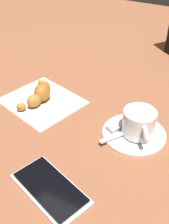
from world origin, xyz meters
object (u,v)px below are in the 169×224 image
napkin (42,101)px  espresso_cup (139,123)px  sugar_packet (120,123)px  saucer (134,133)px  teaspoon (135,128)px  croissant (40,93)px  cell_phone (50,188)px

napkin → espresso_cup: bearing=-1.8°
sugar_packet → napkin: sugar_packet is taller
saucer → teaspoon: 0.01m
saucer → croissant: size_ratio=0.99×
espresso_cup → cell_phone: espresso_cup is taller
sugar_packet → saucer: bearing=104.3°
sugar_packet → cell_phone: (-0.04, -0.21, -0.01)m
croissant → teaspoon: bearing=-0.6°
sugar_packet → napkin: size_ratio=0.36×
saucer → croissant: croissant is taller
sugar_packet → croissant: size_ratio=0.47×
espresso_cup → cell_phone: (-0.08, -0.20, -0.03)m
teaspoon → sugar_packet: 0.03m
napkin → cell_phone: 0.26m
saucer → sugar_packet: sugar_packet is taller
teaspoon → napkin: 0.24m
saucer → napkin: (-0.24, 0.01, -0.00)m
espresso_cup → napkin: 0.25m
saucer → espresso_cup: (0.01, -0.00, 0.03)m
saucer → sugar_packet: bearing=168.2°
croissant → saucer: bearing=-2.4°
croissant → sugar_packet: bearing=-0.8°
saucer → cell_phone: 0.21m
cell_phone → espresso_cup: bearing=67.8°
napkin → saucer: bearing=-1.8°
teaspoon → cell_phone: (-0.07, -0.21, -0.01)m
sugar_packet → croissant: 0.21m
saucer → espresso_cup: espresso_cup is taller
croissant → cell_phone: 0.27m
teaspoon → sugar_packet: size_ratio=1.86×
teaspoon → saucer: bearing=-82.4°
napkin → croissant: size_ratio=1.30×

